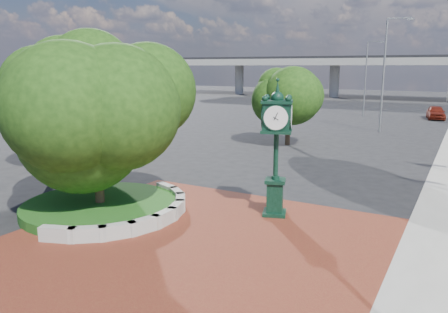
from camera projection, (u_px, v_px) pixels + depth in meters
ground at (206, 234)px, 15.20m from camera, size 200.00×200.00×0.00m
plaza at (190, 244)px, 14.35m from camera, size 12.00×12.00×0.04m
planter_wall at (145, 214)px, 16.45m from camera, size 2.96×6.77×0.54m
grass_bed at (101, 207)px, 17.56m from camera, size 6.10×6.10×0.40m
overpass at (422, 61)px, 73.71m from camera, size 90.00×12.00×7.50m
tree_planter at (95, 120)px, 16.85m from camera, size 5.20×5.20×6.33m
tree_northwest at (58, 95)px, 24.88m from camera, size 5.60×5.60×6.93m
tree_street at (289, 101)px, 31.83m from camera, size 4.40×4.40×5.45m
post_clock at (276, 143)px, 16.56m from camera, size 1.32×1.32×5.23m
parked_car at (436, 112)px, 48.13m from camera, size 2.42×4.58×1.49m
street_lamp_near at (387, 66)px, 37.77m from camera, size 2.18×0.60×9.78m
street_lamp_far at (368, 73)px, 50.27m from camera, size 1.92×0.25×8.54m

